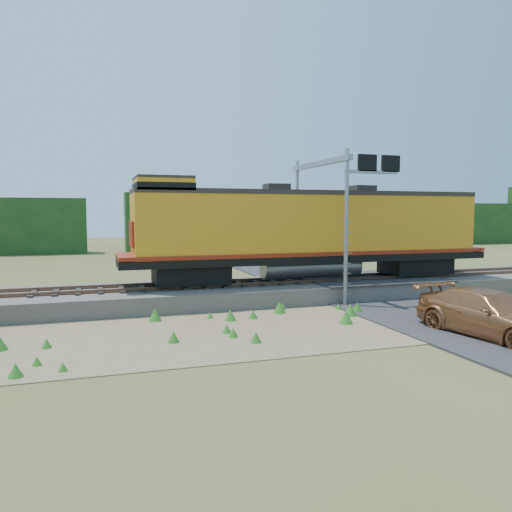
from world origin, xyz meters
name	(u,v)px	position (x,y,z in m)	size (l,w,h in m)	color
ground	(285,329)	(0.00, 0.00, 0.00)	(140.00, 140.00, 0.00)	#475123
ballast	(239,293)	(0.00, 6.00, 0.40)	(70.00, 5.00, 0.80)	slate
rails	(239,283)	(0.00, 6.00, 0.88)	(70.00, 1.54, 0.16)	brown
dirt_shoulder	(228,329)	(-2.00, 0.50, 0.01)	(26.00, 8.00, 0.03)	#8C7754
road	(434,311)	(7.00, 0.74, 0.09)	(7.00, 66.00, 0.86)	#38383A
tree_line_north	(156,223)	(0.00, 38.00, 3.07)	(130.00, 3.00, 6.50)	#163915
weed_clumps	(189,335)	(-3.50, 0.10, 0.00)	(15.00, 6.20, 0.56)	#2F7521
locomotive	(307,230)	(3.48, 6.00, 3.34)	(18.66, 2.85, 4.82)	black
signal_gantry	(332,191)	(4.50, 5.34, 5.25)	(2.77, 6.20, 7.00)	gray
car	(491,314)	(6.15, -3.29, 0.78)	(2.20, 5.41, 1.57)	#A7693E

